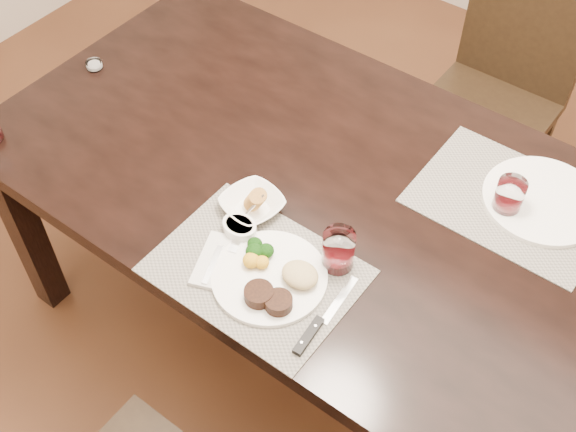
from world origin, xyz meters
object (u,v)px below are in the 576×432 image
Objects in this scene: dinner_plate at (273,278)px; far_plate at (543,200)px; steak_knife at (316,327)px; cracker_bowl at (252,204)px; wine_glass_near at (338,251)px; chair_far at (501,84)px.

dinner_plate is 0.89× the size of far_plate.
steak_knife and far_plate have the same top height.
steak_knife is 1.41× the size of cracker_bowl.
steak_knife is 0.81× the size of far_plate.
cracker_bowl is (-0.17, 0.14, 0.00)m from dinner_plate.
wine_glass_near is at bearing 104.86° from steak_knife.
wine_glass_near is 0.55m from far_plate.
dinner_plate is (-0.01, -1.27, 0.27)m from chair_far.
chair_far is 1.17m from cracker_bowl.
steak_knife is at bearing -83.83° from chair_far.
dinner_plate is at bearing -90.31° from chair_far.
far_plate is (0.39, 0.59, -0.01)m from dinner_plate.
chair_far is at bearing 80.88° from cracker_bowl.
chair_far reaches higher than dinner_plate.
chair_far is at bearing 91.19° from steak_knife.
wine_glass_near reaches higher than cracker_bowl.
far_plate is at bearing 57.06° from wine_glass_near.
cracker_bowl is at bearing -141.19° from far_plate.
cracker_bowl is 1.67× the size of wine_glass_near.
dinner_plate is at bearing -123.08° from far_plate.
dinner_plate is at bearing -39.40° from cracker_bowl.
chair_far is 3.40× the size of dinner_plate.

